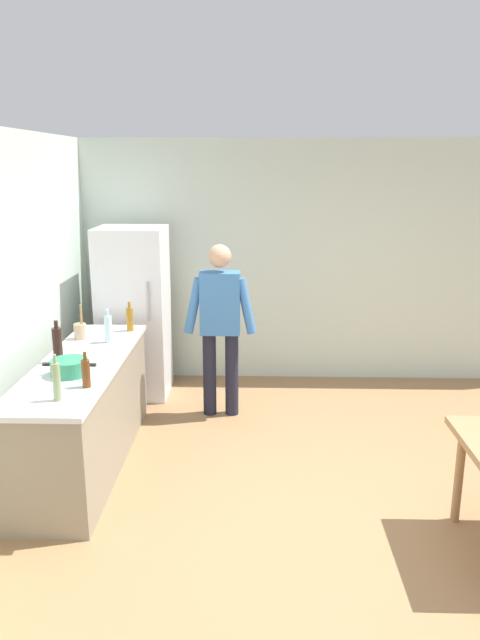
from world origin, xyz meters
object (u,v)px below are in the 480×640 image
Objects in this scene: bottle_water_clear at (108,328)px; person at (220,319)px; utensil_jar at (80,330)px; bottle_beer_brown at (86,373)px; bottle_oil_amber at (130,319)px; bottle_wine_dark at (58,345)px; bottle_vinegar_tall at (56,381)px; cooking_pot at (70,367)px; refrigerator at (134,313)px.

person is at bearing 28.97° from bottle_water_clear.
person is 1.31m from utensil_jar.
bottle_beer_brown is 0.93× the size of bottle_oil_amber.
bottle_wine_dark reaches higher than bottle_oil_amber.
bottle_water_clear is at bearing -151.03° from person.
person is 1.09m from bottle_water_clear.
person is at bearing 62.37° from bottle_beer_brown.
bottle_water_clear is at bearing 89.24° from bottle_vinegar_tall.
person is 4.25× the size of cooking_pot.
person is at bearing 10.06° from bottle_oil_amber.
bottle_wine_dark is at bearing -138.50° from person.
person is (0.95, -0.55, 0.08)m from refrigerator.
bottle_vinegar_tall is 0.82m from bottle_wine_dark.
utensil_jar is 1.23× the size of bottle_beer_brown.
bottle_vinegar_tall is at bearing -117.53° from person.
bottle_beer_brown is 0.66m from bottle_wine_dark.
bottle_vinegar_tall is 1.34m from bottle_water_clear.
refrigerator is at bearing 87.29° from cooking_pot.
cooking_pot is at bearing -58.41° from bottle_wine_dark.
bottle_vinegar_tall reaches higher than bottle_oil_amber.
person is at bearing 62.47° from bottle_vinegar_tall.
refrigerator is 1.06× the size of person.
bottle_oil_amber is 0.93× the size of bottle_water_clear.
cooking_pot is 1.25× the size of utensil_jar.
utensil_jar is at bearing 100.38° from bottle_vinegar_tall.
bottle_vinegar_tall is at bearing -94.30° from bottle_oil_amber.
bottle_water_clear reaches higher than cooking_pot.
bottle_vinegar_tall is at bearing -116.85° from bottle_beer_brown.
bottle_water_clear is at bearing 95.64° from bottle_beer_brown.
refrigerator is at bearing 92.75° from bottle_beer_brown.
bottle_vinegar_tall reaches higher than cooking_pot.
person is 5.00× the size of bottle_wine_dark.
refrigerator reaches higher than bottle_beer_brown.
utensil_jar is 1.07× the size of bottle_water_clear.
bottle_oil_amber is (0.11, -0.70, 0.12)m from refrigerator.
bottle_beer_brown is at bearing -51.55° from cooking_pot.
cooking_pot is at bearing -127.24° from person.
cooking_pot is at bearing -92.71° from refrigerator.
bottle_wine_dark is (-0.37, 0.54, 0.04)m from bottle_beer_brown.
bottle_oil_amber is 1.00m from bottle_wine_dark.
cooking_pot is at bearing 98.12° from bottle_vinegar_tall.
bottle_water_clear is 0.88× the size of bottle_wine_dark.
bottle_wine_dark is (-0.18, 0.29, 0.09)m from cooking_pot.
cooking_pot is 1.18× the size of bottle_wine_dark.
refrigerator is 0.72m from bottle_oil_amber.
bottle_vinegar_tall is 0.94× the size of bottle_wine_dark.
bottle_oil_amber is at bearing 85.70° from bottle_vinegar_tall.
refrigerator is 1.93m from cooking_pot.
bottle_water_clear is at bearing 64.18° from bottle_wine_dark.
cooking_pot is at bearing -99.27° from bottle_oil_amber.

